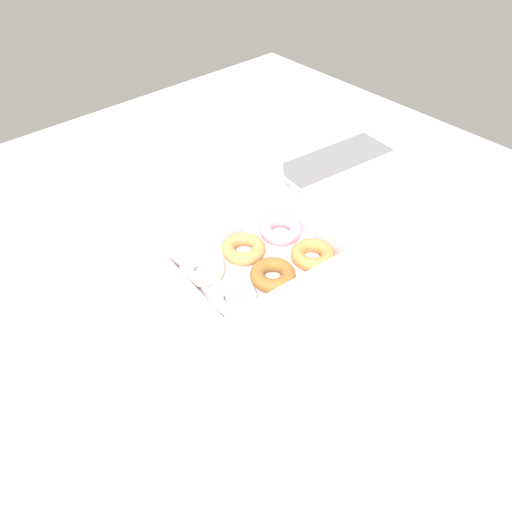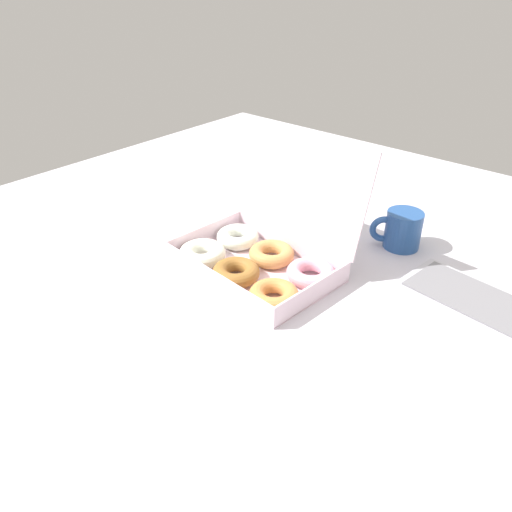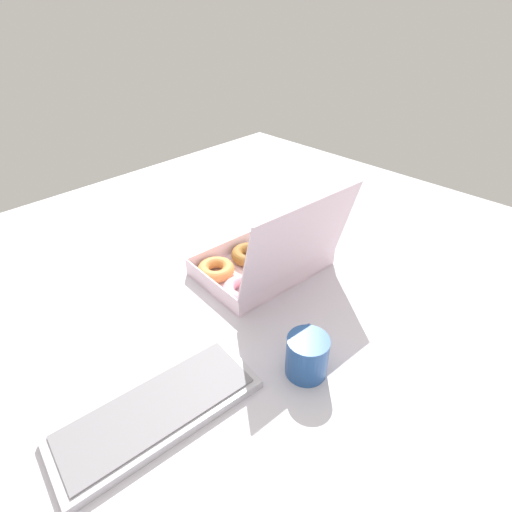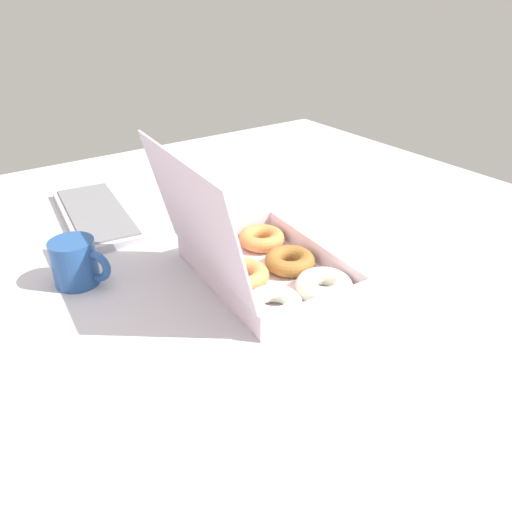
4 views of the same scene
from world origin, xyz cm
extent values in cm
cube|color=silver|center=(0.00, 0.00, -1.00)|extent=(180.00, 180.00, 2.00)
cube|color=white|center=(-1.66, -3.63, 0.20)|extent=(35.58, 25.56, 0.40)
cube|color=white|center=(-18.28, -2.22, 2.66)|extent=(2.33, 22.73, 4.52)
cube|color=white|center=(14.97, -5.04, 2.66)|extent=(2.33, 22.73, 4.52)
cube|color=white|center=(-2.60, -14.78, 2.66)|extent=(32.89, 3.19, 4.52)
cube|color=white|center=(-0.71, 7.52, 2.66)|extent=(32.89, 3.19, 4.52)
cube|color=white|center=(-0.46, 10.42, 15.98)|extent=(34.14, 8.64, 22.22)
torus|color=white|center=(-12.98, -8.30, 2.07)|extent=(14.67, 14.67, 3.57)
torus|color=#9A662C|center=(-2.11, -8.95, 2.07)|extent=(12.98, 12.98, 3.23)
torus|color=#DA8C47|center=(9.05, -10.12, 2.07)|extent=(13.73, 13.73, 3.15)
torus|color=white|center=(-12.32, 2.63, 2.07)|extent=(14.06, 14.06, 3.15)
torus|color=tan|center=(-1.25, 1.74, 2.07)|extent=(10.78, 10.78, 3.13)
torus|color=pink|center=(9.86, 1.08, 2.07)|extent=(14.26, 14.26, 3.04)
cube|color=#BBB9C2|center=(43.81, 14.12, 0.90)|extent=(38.81, 19.19, 1.80)
cube|color=gray|center=(43.81, 14.12, 2.00)|extent=(35.56, 16.48, 0.40)
cylinder|color=#285296|center=(17.39, 27.12, 4.45)|extent=(8.37, 8.37, 8.90)
torus|color=#285296|center=(13.79, 24.45, 4.45)|extent=(6.11, 5.07, 6.49)
cylinder|color=black|center=(17.39, 27.12, 7.30)|extent=(7.36, 7.36, 0.53)
camera|label=1|loc=(-55.72, -63.79, 77.22)|focal=35.00mm
camera|label=2|loc=(58.46, -72.47, 58.90)|focal=35.00mm
camera|label=3|loc=(62.60, 57.61, 64.57)|focal=28.00mm
camera|label=4|loc=(-68.37, 45.74, 51.09)|focal=35.00mm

